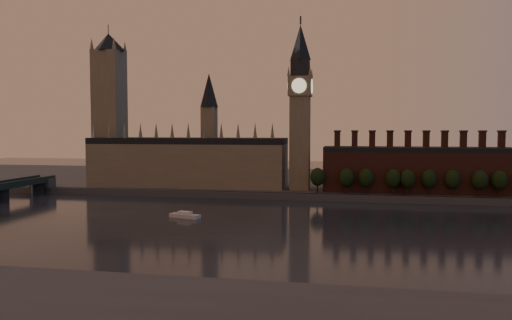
{
  "coord_description": "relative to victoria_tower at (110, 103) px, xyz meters",
  "views": [
    {
      "loc": [
        40.72,
        -200.26,
        41.67
      ],
      "look_at": [
        -7.49,
        55.0,
        25.58
      ],
      "focal_mm": 35.0,
      "sensor_mm": 36.0,
      "label": 1
    }
  ],
  "objects": [
    {
      "name": "ground",
      "position": [
        120.0,
        -115.0,
        -59.09
      ],
      "size": [
        900.0,
        900.0,
        0.0
      ],
      "primitive_type": "plane",
      "color": "black",
      "rests_on": "ground"
    },
    {
      "name": "chimney_block",
      "position": [
        200.0,
        -5.0,
        -41.27
      ],
      "size": [
        110.0,
        25.0,
        37.0
      ],
      "color": "#592B22",
      "rests_on": "north_bank"
    },
    {
      "name": "embankment_tree_3",
      "position": [
        185.31,
        -21.19,
        -45.62
      ],
      "size": [
        8.6,
        8.6,
        14.88
      ],
      "color": "black",
      "rests_on": "north_bank"
    },
    {
      "name": "embankment_tree_8",
      "position": [
        242.17,
        -20.61,
        -45.62
      ],
      "size": [
        8.6,
        8.6,
        14.88
      ],
      "color": "black",
      "rests_on": "north_bank"
    },
    {
      "name": "embankment_tree_7",
      "position": [
        231.94,
        -21.38,
        -45.62
      ],
      "size": [
        8.6,
        8.6,
        14.88
      ],
      "color": "black",
      "rests_on": "north_bank"
    },
    {
      "name": "embankment_tree_6",
      "position": [
        217.7,
        -19.81,
        -45.62
      ],
      "size": [
        8.6,
        8.6,
        14.88
      ],
      "color": "black",
      "rests_on": "north_bank"
    },
    {
      "name": "embankment_tree_0",
      "position": [
        142.06,
        -20.44,
        -45.62
      ],
      "size": [
        8.6,
        8.6,
        14.88
      ],
      "color": "black",
      "rests_on": "north_bank"
    },
    {
      "name": "victoria_tower",
      "position": [
        0.0,
        0.0,
        0.0
      ],
      "size": [
        24.0,
        24.0,
        108.0
      ],
      "color": "#80735B",
      "rests_on": "north_bank"
    },
    {
      "name": "big_ben",
      "position": [
        130.0,
        -5.0,
        -2.26
      ],
      "size": [
        15.0,
        15.0,
        107.0
      ],
      "color": "#80735B",
      "rests_on": "north_bank"
    },
    {
      "name": "north_bank",
      "position": [
        120.0,
        63.04,
        -57.09
      ],
      "size": [
        900.0,
        182.0,
        4.0
      ],
      "color": "#444348",
      "rests_on": "ground"
    },
    {
      "name": "embankment_tree_4",
      "position": [
        193.15,
        -21.25,
        -45.62
      ],
      "size": [
        8.6,
        8.6,
        14.88
      ],
      "color": "black",
      "rests_on": "north_bank"
    },
    {
      "name": "palace_of_westminster",
      "position": [
        55.59,
        -0.09,
        -37.46
      ],
      "size": [
        130.0,
        30.3,
        74.0
      ],
      "color": "#80735B",
      "rests_on": "north_bank"
    },
    {
      "name": "embankment_tree_2",
      "position": [
        169.99,
        -21.17,
        -45.62
      ],
      "size": [
        8.6,
        8.6,
        14.88
      ],
      "color": "black",
      "rests_on": "north_bank"
    },
    {
      "name": "river_boat",
      "position": [
        84.64,
        -92.98,
        -57.92
      ],
      "size": [
        15.86,
        8.53,
        3.05
      ],
      "rotation": [
        0.0,
        0.0,
        -0.29
      ],
      "color": "silver",
      "rests_on": "ground"
    },
    {
      "name": "embankment_tree_1",
      "position": [
        159.0,
        -21.34,
        -45.62
      ],
      "size": [
        8.6,
        8.6,
        14.88
      ],
      "color": "black",
      "rests_on": "north_bank"
    },
    {
      "name": "embankment_tree_5",
      "position": [
        205.09,
        -19.79,
        -45.62
      ],
      "size": [
        8.6,
        8.6,
        14.88
      ],
      "color": "black",
      "rests_on": "north_bank"
    }
  ]
}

